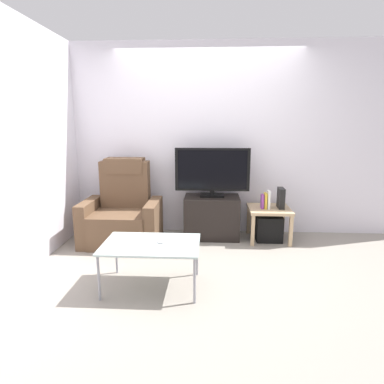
% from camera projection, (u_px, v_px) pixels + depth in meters
% --- Properties ---
extents(ground_plane, '(6.40, 6.40, 0.00)m').
position_uv_depth(ground_plane, '(205.00, 262.00, 3.68)').
color(ground_plane, gray).
extents(wall_back, '(6.40, 0.06, 2.60)m').
position_uv_depth(wall_back, '(207.00, 140.00, 4.51)').
color(wall_back, silver).
rests_on(wall_back, ground).
extents(wall_side, '(0.06, 4.48, 2.60)m').
position_uv_depth(wall_side, '(32.00, 145.00, 3.51)').
color(wall_side, silver).
rests_on(wall_side, ground).
extents(tv_stand, '(0.73, 0.46, 0.57)m').
position_uv_depth(tv_stand, '(212.00, 217.00, 4.44)').
color(tv_stand, black).
rests_on(tv_stand, ground).
extents(television, '(0.99, 0.20, 0.65)m').
position_uv_depth(television, '(212.00, 171.00, 4.32)').
color(television, black).
rests_on(television, tv_stand).
extents(recliner_armchair, '(0.98, 0.78, 1.08)m').
position_uv_depth(recliner_armchair, '(123.00, 214.00, 4.26)').
color(recliner_armchair, brown).
rests_on(recliner_armchair, ground).
extents(side_table, '(0.54, 0.54, 0.44)m').
position_uv_depth(side_table, '(269.00, 213.00, 4.31)').
color(side_table, tan).
rests_on(side_table, ground).
extents(subwoofer_box, '(0.34, 0.34, 0.34)m').
position_uv_depth(subwoofer_box, '(268.00, 227.00, 4.36)').
color(subwoofer_box, black).
rests_on(subwoofer_box, ground).
extents(book_leftmost, '(0.03, 0.11, 0.18)m').
position_uv_depth(book_leftmost, '(262.00, 201.00, 4.27)').
color(book_leftmost, purple).
rests_on(book_leftmost, side_table).
extents(book_middle, '(0.03, 0.12, 0.20)m').
position_uv_depth(book_middle, '(265.00, 201.00, 4.26)').
color(book_middle, gold).
rests_on(book_middle, side_table).
extents(book_rightmost, '(0.03, 0.13, 0.23)m').
position_uv_depth(book_rightmost, '(268.00, 200.00, 4.26)').
color(book_rightmost, white).
rests_on(book_rightmost, side_table).
extents(game_console, '(0.07, 0.20, 0.27)m').
position_uv_depth(game_console, '(281.00, 198.00, 4.27)').
color(game_console, black).
rests_on(game_console, side_table).
extents(coffee_table, '(0.90, 0.60, 0.44)m').
position_uv_depth(coffee_table, '(151.00, 246.00, 3.05)').
color(coffee_table, '#B2C6C1').
rests_on(coffee_table, ground).
extents(cell_phone, '(0.12, 0.17, 0.01)m').
position_uv_depth(cell_phone, '(164.00, 241.00, 3.09)').
color(cell_phone, '#B7B7BC').
rests_on(cell_phone, coffee_table).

